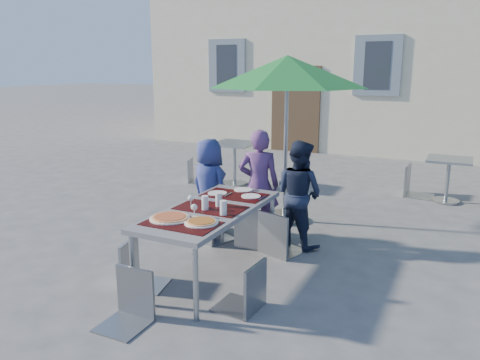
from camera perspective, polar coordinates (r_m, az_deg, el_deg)
The scene contains 21 objects.
ground at distance 5.09m, azimuth -0.72°, elevation -11.64°, with size 90.00×90.00×0.00m, color #4E4E51.
dining_table at distance 4.87m, azimuth -3.61°, elevation -4.05°, with size 0.80×1.85×0.76m.
pizza_near_left at distance 4.54m, azimuth -8.57°, elevation -4.55°, with size 0.39×0.39×0.03m.
pizza_near_right at distance 4.38m, azimuth -4.74°, elevation -5.11°, with size 0.32×0.32×0.03m.
glassware at distance 4.74m, azimuth -3.56°, elevation -2.87°, with size 0.50×0.48×0.15m.
place_settings at distance 5.38m, azimuth -0.31°, elevation -1.58°, with size 0.66×0.49×0.01m.
child_0 at distance 6.22m, azimuth -3.77°, elevation -0.74°, with size 0.62×0.40×1.27m, color navy.
child_1 at distance 5.94m, azimuth 2.30°, elevation -0.61°, with size 0.52×0.34×1.43m, color #5F3772.
child_2 at distance 5.77m, azimuth 7.17°, elevation -1.68°, with size 0.64×0.37×1.32m, color #192138.
chair_0 at distance 5.89m, azimuth -3.92°, elevation -2.37°, with size 0.54×0.55×0.94m.
chair_1 at distance 5.69m, azimuth 1.64°, elevation -2.90°, with size 0.47×0.47×0.95m.
chair_2 at distance 5.47m, azimuth 4.75°, elevation -3.30°, with size 0.55×0.56×0.99m.
chair_3 at distance 4.82m, azimuth -12.50°, elevation -6.83°, with size 0.47×0.47×0.88m.
chair_4 at distance 4.24m, azimuth 0.79°, elevation -9.44°, with size 0.42×0.42×0.88m.
chair_5 at distance 4.16m, azimuth -13.63°, elevation -10.23°, with size 0.40×0.40×0.89m.
patio_umbrella at distance 6.50m, azimuth 5.79°, elevation 12.81°, with size 2.19×2.19×2.33m.
cafe_table_0 at distance 8.74m, azimuth -0.65°, elevation 3.09°, with size 0.75×0.75×0.81m.
bg_chair_l_0 at distance 9.03m, azimuth -5.53°, elevation 2.88°, with size 0.49×0.48×0.86m.
bg_chair_r_0 at distance 8.47m, azimuth 3.41°, elevation 2.69°, with size 0.57×0.57×0.97m.
cafe_table_1 at distance 8.33m, azimuth 24.06°, elevation 0.81°, with size 0.68×0.68×0.73m.
bg_chair_l_1 at distance 8.52m, azimuth 20.63°, elevation 2.14°, with size 0.48×0.47×1.02m.
Camera 1 is at (2.09, -4.10, 2.17)m, focal length 35.00 mm.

